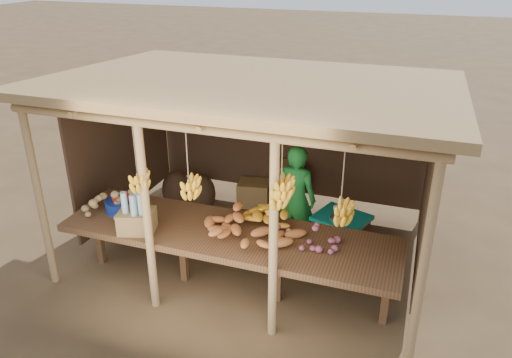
% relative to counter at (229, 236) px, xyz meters
% --- Properties ---
extents(ground, '(60.00, 60.00, 0.00)m').
position_rel_counter_xyz_m(ground, '(-0.00, 0.95, -0.74)').
color(ground, brown).
rests_on(ground, ground).
extents(stall_structure, '(4.70, 3.50, 2.43)m').
position_rel_counter_xyz_m(stall_structure, '(0.04, 0.91, 1.18)').
color(stall_structure, tan).
rests_on(stall_structure, ground).
extents(counter, '(3.90, 1.05, 0.80)m').
position_rel_counter_xyz_m(counter, '(0.00, 0.00, 0.00)').
color(counter, brown).
rests_on(counter, ground).
extents(potato_heap, '(0.98, 0.75, 0.36)m').
position_rel_counter_xyz_m(potato_heap, '(-1.44, -0.08, 0.24)').
color(potato_heap, tan).
rests_on(potato_heap, counter).
extents(sweet_potato_heap, '(1.22, 1.00, 0.36)m').
position_rel_counter_xyz_m(sweet_potato_heap, '(0.23, -0.10, 0.24)').
color(sweet_potato_heap, '#C66F33').
rests_on(sweet_potato_heap, counter).
extents(onion_heap, '(0.88, 0.67, 0.36)m').
position_rel_counter_xyz_m(onion_heap, '(0.86, 0.05, 0.24)').
color(onion_heap, '#A75168').
rests_on(onion_heap, counter).
extents(banana_pile, '(0.71, 0.56, 0.35)m').
position_rel_counter_xyz_m(banana_pile, '(0.39, 0.33, 0.24)').
color(banana_pile, yellow).
rests_on(banana_pile, counter).
extents(tomato_basin, '(0.41, 0.41, 0.22)m').
position_rel_counter_xyz_m(tomato_basin, '(-1.43, 0.06, 0.15)').
color(tomato_basin, navy).
rests_on(tomato_basin, counter).
extents(bottle_box, '(0.47, 0.41, 0.50)m').
position_rel_counter_xyz_m(bottle_box, '(-0.99, -0.32, 0.25)').
color(bottle_box, olive).
rests_on(bottle_box, counter).
extents(vendor, '(0.58, 0.41, 1.50)m').
position_rel_counter_xyz_m(vendor, '(0.49, 1.14, 0.01)').
color(vendor, '#1A782C').
rests_on(vendor, ground).
extents(tarp_crate, '(0.80, 0.74, 0.77)m').
position_rel_counter_xyz_m(tarp_crate, '(1.10, 1.16, -0.42)').
color(tarp_crate, brown).
rests_on(tarp_crate, ground).
extents(carton_stack, '(1.10, 0.49, 0.78)m').
position_rel_counter_xyz_m(carton_stack, '(-0.10, 2.15, -0.39)').
color(carton_stack, olive).
rests_on(carton_stack, ground).
extents(burlap_sacks, '(0.89, 0.47, 0.63)m').
position_rel_counter_xyz_m(burlap_sacks, '(-1.45, 1.86, -0.46)').
color(burlap_sacks, '#483221').
rests_on(burlap_sacks, ground).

